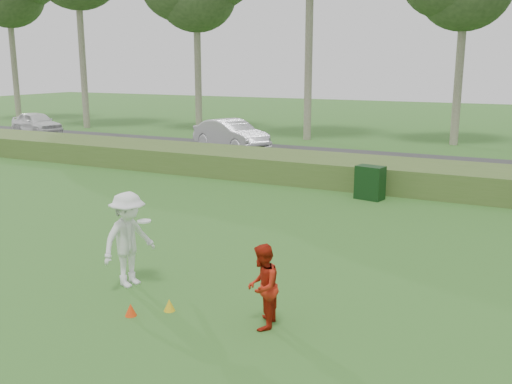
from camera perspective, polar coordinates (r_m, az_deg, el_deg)
The scene contains 10 objects.
ground at distance 10.96m, azimuth -9.43°, elevation -10.84°, with size 120.00×120.00×0.00m, color #296020.
reed_strip at distance 21.33m, azimuth 9.52°, elevation 2.03°, with size 80.00×3.00×0.90m, color #415F26.
park_road at distance 26.16m, azimuth 12.66°, elevation 2.93°, with size 80.00×6.00×0.06m, color #2D2D2D.
player_white at distance 11.57m, azimuth -12.62°, elevation -4.65°, with size 1.01×1.35×1.91m.
player_red at distance 9.60m, azimuth 0.65°, elevation -9.44°, with size 0.71×0.55×1.45m, color #AE200E.
cone_orange at distance 10.48m, azimuth -12.42°, elevation -11.42°, with size 0.21×0.21×0.23m, color #F03E0C.
cone_yellow at distance 10.55m, azimuth -8.66°, elevation -11.10°, with size 0.21×0.21×0.23m, color yellow.
utility_cabinet at distance 18.96m, azimuth 11.33°, elevation 0.93°, with size 0.88×0.55×1.10m, color black.
car_left at distance 38.08m, azimuth -21.08°, elevation 6.46°, with size 1.61×4.01×1.37m, color white.
car_mid at distance 29.27m, azimuth -2.53°, elevation 5.78°, with size 1.59×4.56×1.50m, color silver.
Camera 1 is at (5.94, -8.11, 4.35)m, focal length 40.00 mm.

